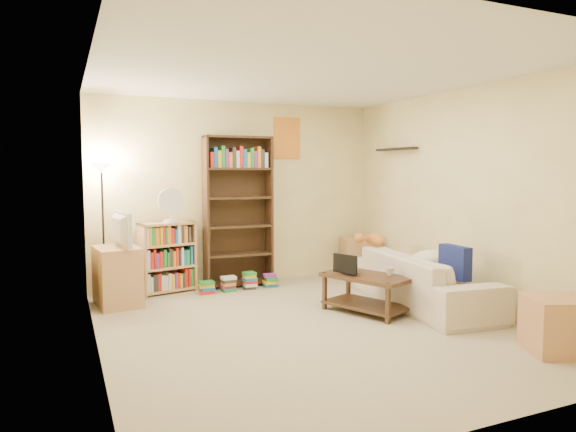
{
  "coord_description": "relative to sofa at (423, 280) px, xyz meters",
  "views": [
    {
      "loc": [
        -2.24,
        -4.51,
        1.55
      ],
      "look_at": [
        0.08,
        0.75,
        1.05
      ],
      "focal_mm": 32.0,
      "sensor_mm": 36.0,
      "label": 1
    }
  ],
  "objects": [
    {
      "name": "floor_lamp",
      "position": [
        -3.35,
        1.84,
        1.02
      ],
      "size": [
        0.28,
        0.28,
        1.66
      ],
      "color": "black",
      "rests_on": "ground"
    },
    {
      "name": "room",
      "position": [
        -1.55,
        -0.2,
        1.32
      ],
      "size": [
        4.5,
        4.54,
        2.52
      ],
      "color": "#B8AB8A",
      "rests_on": "ground"
    },
    {
      "name": "laptop",
      "position": [
        -0.86,
        0.15,
        0.13
      ],
      "size": [
        0.31,
        0.22,
        0.02
      ],
      "primitive_type": "imported",
      "rotation": [
        0.0,
        0.0,
        1.64
      ],
      "color": "black",
      "rests_on": "coffee_table"
    },
    {
      "name": "navy_pillow",
      "position": [
        0.05,
        -0.46,
        0.28
      ],
      "size": [
        0.12,
        0.4,
        0.36
      ],
      "primitive_type": "cube",
      "rotation": [
        0.0,
        0.0,
        1.56
      ],
      "color": "navy",
      "rests_on": "sofa"
    },
    {
      "name": "cream_blanket",
      "position": [
        0.15,
        0.03,
        0.22
      ],
      "size": [
        0.56,
        0.4,
        0.24
      ],
      "primitive_type": "ellipsoid",
      "color": "white",
      "rests_on": "sofa"
    },
    {
      "name": "side_table",
      "position": [
        0.17,
        1.66,
        -0.01
      ],
      "size": [
        0.63,
        0.63,
        0.58
      ],
      "primitive_type": "cube",
      "rotation": [
        0.0,
        0.0,
        -0.29
      ],
      "color": "tan",
      "rests_on": "ground"
    },
    {
      "name": "sofa",
      "position": [
        0.0,
        0.0,
        0.0
      ],
      "size": [
        2.25,
        1.27,
        0.6
      ],
      "primitive_type": "imported",
      "rotation": [
        0.0,
        0.0,
        1.46
      ],
      "color": "beige",
      "rests_on": "ground"
    },
    {
      "name": "tv_stand",
      "position": [
        -3.24,
        1.44,
        0.04
      ],
      "size": [
        0.53,
        0.69,
        0.68
      ],
      "primitive_type": "cube",
      "rotation": [
        0.0,
        0.0,
        0.13
      ],
      "color": "tan",
      "rests_on": "ground"
    },
    {
      "name": "laptop_screen",
      "position": [
        -0.99,
        0.1,
        0.24
      ],
      "size": [
        0.13,
        0.29,
        0.21
      ],
      "primitive_type": "cube",
      "rotation": [
        0.0,
        0.0,
        0.4
      ],
      "color": "white",
      "rests_on": "laptop"
    },
    {
      "name": "mug",
      "position": [
        -0.55,
        -0.11,
        0.16
      ],
      "size": [
        0.1,
        0.1,
        0.09
      ],
      "primitive_type": "imported",
      "rotation": [
        0.0,
        0.0,
        -0.01
      ],
      "color": "silver",
      "rests_on": "coffee_table"
    },
    {
      "name": "tall_bookshelf",
      "position": [
        -1.63,
        1.84,
        0.76
      ],
      "size": [
        0.92,
        0.34,
        2.02
      ],
      "rotation": [
        0.0,
        0.0,
        -0.04
      ],
      "color": "#402818",
      "rests_on": "ground"
    },
    {
      "name": "desk_fan",
      "position": [
        -2.54,
        1.8,
        0.83
      ],
      "size": [
        0.32,
        0.18,
        0.44
      ],
      "color": "white",
      "rests_on": "short_bookshelf"
    },
    {
      "name": "coffee_table",
      "position": [
        -0.76,
        0.02,
        -0.03
      ],
      "size": [
        0.85,
        1.07,
        0.42
      ],
      "rotation": [
        0.0,
        0.0,
        0.4
      ],
      "color": "#462E1B",
      "rests_on": "ground"
    },
    {
      "name": "tabby_cat",
      "position": [
        -0.18,
        0.82,
        0.38
      ],
      "size": [
        0.48,
        0.21,
        0.16
      ],
      "color": "orange",
      "rests_on": "sofa"
    },
    {
      "name": "short_bookshelf",
      "position": [
        -2.59,
        1.84,
        0.15
      ],
      "size": [
        0.75,
        0.43,
        0.9
      ],
      "rotation": [
        0.0,
        0.0,
        0.22
      ],
      "color": "tan",
      "rests_on": "ground"
    },
    {
      "name": "tv_remote",
      "position": [
        -0.78,
        0.35,
        0.13
      ],
      "size": [
        0.15,
        0.16,
        0.02
      ],
      "primitive_type": "cube",
      "rotation": [
        0.0,
        0.0,
        0.7
      ],
      "color": "black",
      "rests_on": "coffee_table"
    },
    {
      "name": "television",
      "position": [
        -3.24,
        1.44,
        0.58
      ],
      "size": [
        0.73,
        0.27,
        0.41
      ],
      "primitive_type": "imported",
      "rotation": [
        0.0,
        0.0,
        1.7
      ],
      "color": "black",
      "rests_on": "tv_stand"
    },
    {
      "name": "end_cabinet",
      "position": [
        0.1,
        -1.74,
        -0.06
      ],
      "size": [
        0.72,
        0.67,
        0.48
      ],
      "primitive_type": "cube",
      "rotation": [
        0.0,
        0.0,
        -0.42
      ],
      "color": "tan",
      "rests_on": "ground"
    },
    {
      "name": "book_stacks",
      "position": [
        -1.69,
        1.59,
        -0.21
      ],
      "size": [
        1.06,
        0.17,
        0.23
      ],
      "color": "red",
      "rests_on": "ground"
    }
  ]
}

